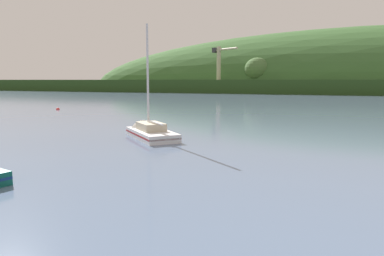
% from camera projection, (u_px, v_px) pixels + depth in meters
% --- Properties ---
extents(far_shoreline_hill, '(429.47, 114.51, 63.12)m').
position_uv_depth(far_shoreline_hill, '(370.00, 90.00, 178.93)').
color(far_shoreline_hill, '#27431B').
rests_on(far_shoreline_hill, ground).
extents(dockside_crane, '(13.37, 9.66, 20.07)m').
position_uv_depth(dockside_crane, '(219.00, 70.00, 159.87)').
color(dockside_crane, '#4C4C51').
rests_on(dockside_crane, ground).
extents(sailboat_far_left, '(7.85, 7.84, 12.00)m').
position_uv_depth(sailboat_far_left, '(148.00, 135.00, 34.70)').
color(sailboat_far_left, white).
rests_on(sailboat_far_left, ground).
extents(mooring_buoy_foreground, '(0.66, 0.66, 0.74)m').
position_uv_depth(mooring_buoy_foreground, '(58.00, 110.00, 66.53)').
color(mooring_buoy_foreground, red).
rests_on(mooring_buoy_foreground, ground).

